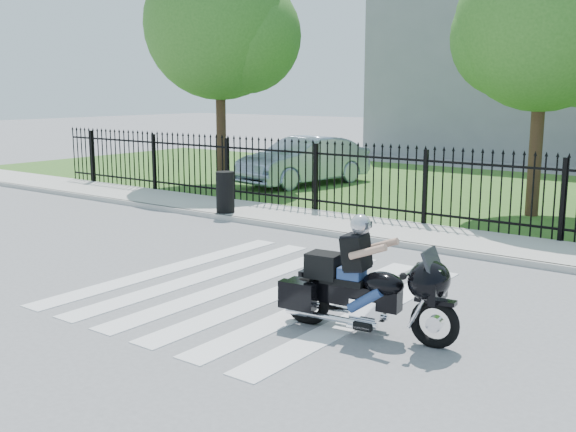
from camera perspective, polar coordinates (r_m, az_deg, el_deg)
The scene contains 12 objects.
ground at distance 10.77m, azimuth -2.65°, elevation -6.21°, with size 120.00×120.00×0.00m, color slate.
crosswalk at distance 10.76m, azimuth -2.65°, elevation -6.18°, with size 5.00×5.50×0.01m, color silver, non-canonical shape.
sidewalk at distance 14.83m, azimuth 9.73°, elevation -1.42°, with size 40.00×2.00×0.12m, color #ADAAA3.
curb at distance 13.97m, azimuth 7.85°, elevation -2.12°, with size 40.00×0.12×0.12m, color #ADAAA3.
grass_strip at distance 21.22m, azimuth 18.43°, elevation 1.66°, with size 40.00×12.00×0.02m, color #315C1F.
iron_fence at distance 15.57m, azimuth 11.52°, elevation 2.24°, with size 26.00×0.04×1.80m.
tree_left at distance 22.40m, azimuth -5.84°, elevation 15.84°, with size 4.80×4.80×7.58m.
tree_mid at distance 17.75m, azimuth 20.86°, elevation 14.96°, with size 4.20×4.20×6.78m.
building_tall at distance 35.38m, azimuth 21.79°, elevation 14.57°, with size 15.00×10.00×12.00m, color gray.
motorcycle_rider at distance 8.74m, azimuth 6.36°, elevation -5.79°, with size 2.42×0.94×1.60m.
parked_car at distance 22.33m, azimuth 1.37°, elevation 4.69°, with size 1.67×4.78×1.57m, color #909EB6.
litter_bin at distance 16.72m, azimuth -5.34°, elevation 2.03°, with size 0.45×0.45×1.02m, color black.
Camera 1 is at (6.57, -7.94, 3.12)m, focal length 42.00 mm.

